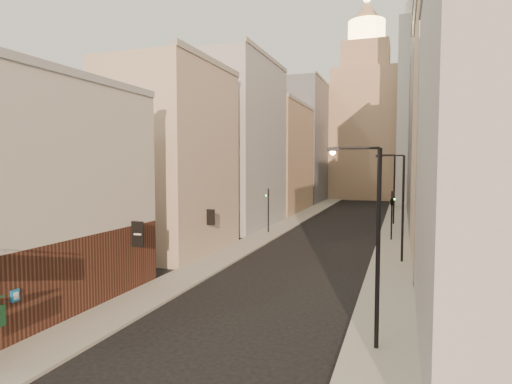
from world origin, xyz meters
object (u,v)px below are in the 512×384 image
streetlamp_mid (400,202)px  traffic_light_left (268,201)px  clock_tower (365,119)px  white_tower (420,104)px  streetlamp_far (392,185)px  streetlamp_near (373,236)px  traffic_light_right (392,203)px

streetlamp_mid → traffic_light_left: (-13.78, 10.16, -1.13)m
clock_tower → traffic_light_left: 56.41m
white_tower → streetlamp_far: 32.22m
streetlamp_mid → streetlamp_far: streetlamp_far is taller
clock_tower → streetlamp_near: clock_tower is taller
white_tower → traffic_light_left: 46.16m
white_tower → streetlamp_far: size_ratio=4.68×
clock_tower → traffic_light_left: (-5.70, -54.35, -13.98)m
clock_tower → streetlamp_mid: size_ratio=5.36×
streetlamp_far → traffic_light_left: size_ratio=1.77×
white_tower → traffic_light_left: size_ratio=8.30×
traffic_light_left → traffic_light_right: size_ratio=1.00×
traffic_light_left → traffic_light_right: same height
streetlamp_far → traffic_light_left: 17.14m
clock_tower → streetlamp_mid: (8.08, -64.51, -12.85)m
traffic_light_left → white_tower: bearing=-126.3°
traffic_light_right → traffic_light_left: bearing=-23.6°
white_tower → streetlamp_far: white_tower is taller
streetlamp_mid → streetlamp_far: (-1.05, 21.55, 0.28)m
streetlamp_near → white_tower: bearing=78.2°
white_tower → streetlamp_near: (-3.87, -67.33, -13.82)m
traffic_light_left → traffic_light_right: 12.99m
streetlamp_far → streetlamp_near: bearing=-106.8°
white_tower → streetlamp_near: bearing=-93.3°
streetlamp_mid → streetlamp_far: bearing=100.9°
clock_tower → white_tower: clock_tower is taller
streetlamp_near → traffic_light_right: bearing=81.2°
streetlamp_near → traffic_light_left: size_ratio=1.67×
streetlamp_mid → traffic_light_right: size_ratio=1.68×
traffic_light_left → traffic_light_right: (12.98, -0.43, 0.16)m
white_tower → clock_tower: bearing=128.2°
streetlamp_near → traffic_light_right: (0.15, 26.55, -0.97)m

